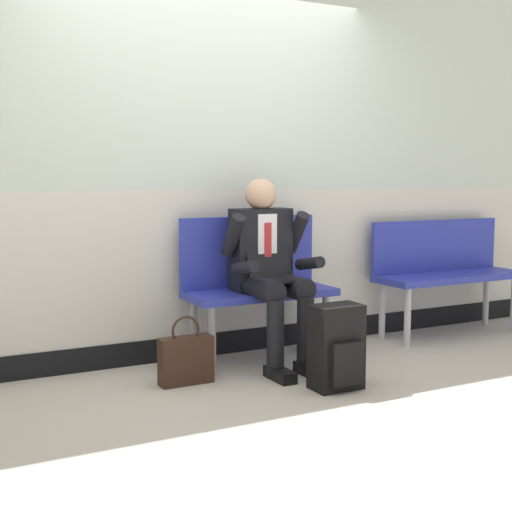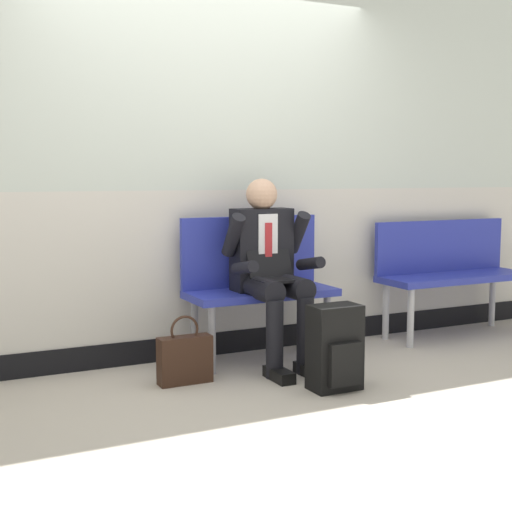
{
  "view_description": "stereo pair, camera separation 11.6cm",
  "coord_description": "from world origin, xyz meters",
  "px_view_note": "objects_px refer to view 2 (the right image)",
  "views": [
    {
      "loc": [
        -1.94,
        -3.76,
        1.26
      ],
      "look_at": [
        0.14,
        0.18,
        0.75
      ],
      "focal_mm": 49.31,
      "sensor_mm": 36.0,
      "label": 1
    },
    {
      "loc": [
        -1.83,
        -3.81,
        1.26
      ],
      "look_at": [
        0.14,
        0.18,
        0.75
      ],
      "focal_mm": 49.31,
      "sensor_mm": 36.0,
      "label": 2
    }
  ],
  "objects_px": {
    "bench_empty": "(449,267)",
    "handbag": "(185,359)",
    "person_seated": "(270,267)",
    "bench_with_person": "(256,278)",
    "backpack": "(335,349)"
  },
  "relations": [
    {
      "from": "bench_empty",
      "to": "person_seated",
      "type": "distance_m",
      "value": 1.72
    },
    {
      "from": "backpack",
      "to": "bench_with_person",
      "type": "bearing_deg",
      "value": 96.56
    },
    {
      "from": "backpack",
      "to": "handbag",
      "type": "bearing_deg",
      "value": 145.74
    },
    {
      "from": "bench_with_person",
      "to": "handbag",
      "type": "distance_m",
      "value": 0.84
    },
    {
      "from": "bench_with_person",
      "to": "person_seated",
      "type": "height_order",
      "value": "person_seated"
    },
    {
      "from": "bench_with_person",
      "to": "bench_empty",
      "type": "bearing_deg",
      "value": -0.2
    },
    {
      "from": "backpack",
      "to": "handbag",
      "type": "height_order",
      "value": "backpack"
    },
    {
      "from": "handbag",
      "to": "bench_with_person",
      "type": "bearing_deg",
      "value": 27.43
    },
    {
      "from": "bench_empty",
      "to": "person_seated",
      "type": "relative_size",
      "value": 1.01
    },
    {
      "from": "bench_empty",
      "to": "backpack",
      "type": "xyz_separation_m",
      "value": [
        -1.6,
        -0.85,
        -0.29
      ]
    },
    {
      "from": "bench_empty",
      "to": "handbag",
      "type": "distance_m",
      "value": 2.41
    },
    {
      "from": "bench_empty",
      "to": "person_seated",
      "type": "bearing_deg",
      "value": -173.34
    },
    {
      "from": "bench_with_person",
      "to": "backpack",
      "type": "relative_size",
      "value": 2.01
    },
    {
      "from": "backpack",
      "to": "handbag",
      "type": "relative_size",
      "value": 1.2
    },
    {
      "from": "bench_empty",
      "to": "handbag",
      "type": "bearing_deg",
      "value": -171.94
    }
  ]
}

